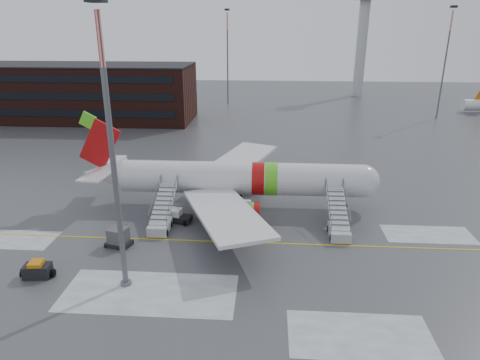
# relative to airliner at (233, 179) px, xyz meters

# --- Properties ---
(ground) EXTENTS (260.00, 260.00, 0.00)m
(ground) POSITION_rel_airliner_xyz_m (0.72, -8.14, -3.42)
(ground) COLOR #494C4F
(ground) RESTS_ON ground
(airliner) EXTENTS (35.03, 32.97, 11.18)m
(airliner) POSITION_rel_airliner_xyz_m (0.00, 0.00, 0.00)
(airliner) COLOR silver
(airliner) RESTS_ON ground
(airstair_fwd) EXTENTS (2.05, 7.70, 3.48)m
(airstair_fwd) POSITION_rel_airliner_xyz_m (11.42, -6.54, -2.35)
(airstair_fwd) COLOR #AFB2B7
(airstair_fwd) RESTS_ON ground
(airstair_aft) EXTENTS (2.05, 7.70, 3.48)m
(airstair_aft) POSITION_rel_airliner_xyz_m (-7.08, -6.54, -2.35)
(airstair_aft) COLOR #B1B4B8
(airstair_aft) RESTS_ON ground
(pushback_tug) EXTENTS (2.80, 2.30, 1.47)m
(pushback_tug) POSITION_rel_airliner_xyz_m (-5.66, -4.87, -2.77)
(pushback_tug) COLOR black
(pushback_tug) RESTS_ON ground
(uld_container) EXTENTS (2.64, 2.20, 1.87)m
(uld_container) POSITION_rel_airliner_xyz_m (-10.33, -10.65, -2.54)
(uld_container) COLOR black
(uld_container) RESTS_ON ground
(baggage_tractor) EXTENTS (2.91, 1.54, 1.48)m
(baggage_tractor) POSITION_rel_airliner_xyz_m (-15.44, -16.49, -2.79)
(baggage_tractor) COLOR black
(baggage_tractor) RESTS_ON ground
(light_mast_near) EXTENTS (1.20, 1.20, 22.27)m
(light_mast_near) POSITION_rel_airliner_xyz_m (-7.55, -17.11, 8.21)
(light_mast_near) COLOR #595B60
(light_mast_near) RESTS_ON ground
(terminal_building) EXTENTS (62.00, 16.11, 12.30)m
(terminal_building) POSITION_rel_airliner_xyz_m (-44.28, 46.84, 2.78)
(terminal_building) COLOR #3F1E16
(terminal_building) RESTS_ON ground
(control_tower) EXTENTS (6.40, 6.40, 30.00)m
(control_tower) POSITION_rel_airliner_xyz_m (30.72, 86.86, 15.33)
(control_tower) COLOR #B2B5BA
(control_tower) RESTS_ON ground
(light_mast_far_ne) EXTENTS (1.20, 1.20, 24.25)m
(light_mast_far_ne) POSITION_rel_airliner_xyz_m (42.72, 53.86, 10.42)
(light_mast_far_ne) COLOR #595B60
(light_mast_far_ne) RESTS_ON ground
(light_mast_far_n) EXTENTS (1.20, 1.20, 24.25)m
(light_mast_far_n) POSITION_rel_airliner_xyz_m (-7.28, 69.86, 10.42)
(light_mast_far_n) COLOR #595B60
(light_mast_far_n) RESTS_ON ground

